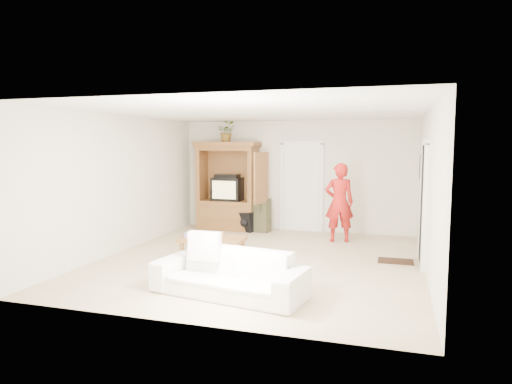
{
  "coord_description": "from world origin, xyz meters",
  "views": [
    {
      "loc": [
        2.24,
        -7.58,
        2.05
      ],
      "look_at": [
        -0.26,
        0.6,
        1.15
      ],
      "focal_mm": 32.0,
      "sensor_mm": 36.0,
      "label": 1
    }
  ],
  "objects_px": {
    "coffee_table": "(212,241)",
    "armoire": "(229,192)",
    "man": "(339,203)",
    "sofa": "(229,273)"
  },
  "relations": [
    {
      "from": "coffee_table",
      "to": "armoire",
      "type": "bearing_deg",
      "value": 101.86
    },
    {
      "from": "sofa",
      "to": "coffee_table",
      "type": "distance_m",
      "value": 1.88
    },
    {
      "from": "man",
      "to": "sofa",
      "type": "relative_size",
      "value": 0.79
    },
    {
      "from": "sofa",
      "to": "coffee_table",
      "type": "height_order",
      "value": "sofa"
    },
    {
      "from": "armoire",
      "to": "sofa",
      "type": "bearing_deg",
      "value": -69.59
    },
    {
      "from": "sofa",
      "to": "coffee_table",
      "type": "xyz_separation_m",
      "value": [
        -0.92,
        1.64,
        0.06
      ]
    },
    {
      "from": "man",
      "to": "sofa",
      "type": "distance_m",
      "value": 4.07
    },
    {
      "from": "man",
      "to": "coffee_table",
      "type": "relative_size",
      "value": 1.45
    },
    {
      "from": "man",
      "to": "coffee_table",
      "type": "height_order",
      "value": "man"
    },
    {
      "from": "coffee_table",
      "to": "man",
      "type": "bearing_deg",
      "value": 46.44
    }
  ]
}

